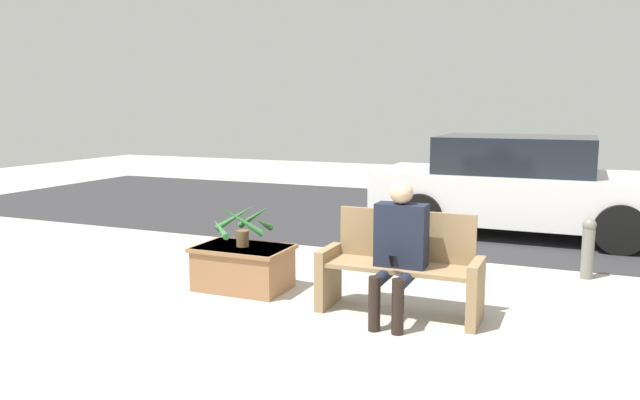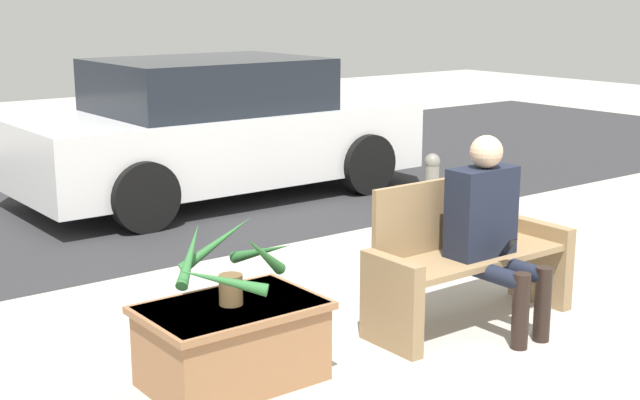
{
  "view_description": "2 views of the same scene",
  "coord_description": "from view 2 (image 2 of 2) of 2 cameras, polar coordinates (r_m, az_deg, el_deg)",
  "views": [
    {
      "loc": [
        1.55,
        -4.61,
        1.89
      ],
      "look_at": [
        -0.9,
        1.17,
        0.95
      ],
      "focal_mm": 35.0,
      "sensor_mm": 36.0,
      "label": 1
    },
    {
      "loc": [
        -4.03,
        -3.06,
        2.09
      ],
      "look_at": [
        -0.88,
        1.1,
        0.89
      ],
      "focal_mm": 50.0,
      "sensor_mm": 36.0,
      "label": 2
    }
  ],
  "objects": [
    {
      "name": "parked_car",
      "position": [
        9.45,
        -6.71,
        4.51
      ],
      "size": [
        4.22,
        1.98,
        1.46
      ],
      "color": "silver",
      "rests_on": "ground_plane"
    },
    {
      "name": "potted_plant",
      "position": [
        4.82,
        -5.73,
        -4.04
      ],
      "size": [
        0.67,
        0.71,
        0.47
      ],
      "color": "brown",
      "rests_on": "planter_box"
    },
    {
      "name": "road_surface",
      "position": [
        10.13,
        -12.9,
        0.75
      ],
      "size": [
        20.0,
        6.0,
        0.01
      ],
      "primitive_type": "cube",
      "color": "#2D2D30",
      "rests_on": "ground_plane"
    },
    {
      "name": "person_seated",
      "position": [
        5.69,
        10.87,
        -1.51
      ],
      "size": [
        0.45,
        0.6,
        1.24
      ],
      "color": "black",
      "rests_on": "ground_plane"
    },
    {
      "name": "ground_plane",
      "position": [
        5.47,
        14.67,
        -9.92
      ],
      "size": [
        30.0,
        30.0,
        0.0
      ],
      "primitive_type": "plane",
      "color": "#ADA89E"
    },
    {
      "name": "bench",
      "position": [
        5.85,
        9.32,
        -3.71
      ],
      "size": [
        1.47,
        0.49,
        0.94
      ],
      "color": "#8C704C",
      "rests_on": "ground_plane"
    },
    {
      "name": "planter_box",
      "position": [
        4.96,
        -5.65,
        -8.93
      ],
      "size": [
        0.97,
        0.65,
        0.45
      ],
      "color": "#936642",
      "rests_on": "ground_plane"
    },
    {
      "name": "bollard_post",
      "position": [
        8.29,
        7.16,
        0.81
      ],
      "size": [
        0.15,
        0.15,
        0.68
      ],
      "color": "slate",
      "rests_on": "ground_plane"
    }
  ]
}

